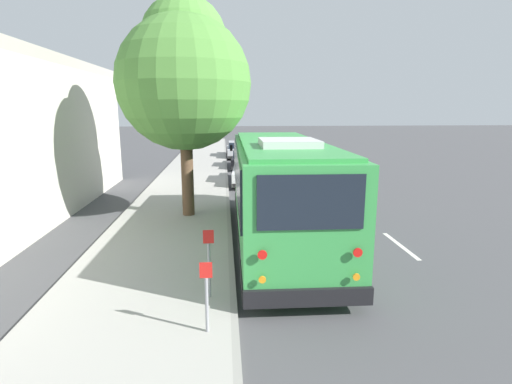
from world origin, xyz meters
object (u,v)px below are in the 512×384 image
at_px(parked_sedan_white, 249,172).
at_px(parked_sedan_silver, 238,150).
at_px(shuttle_bus, 280,187).
at_px(sign_post_near, 207,296).
at_px(parked_sedan_black, 245,159).
at_px(sign_post_far, 209,263).
at_px(street_tree, 184,74).

xyz_separation_m(parked_sedan_white, parked_sedan_silver, (11.74, 0.18, -0.00)).
height_order(shuttle_bus, sign_post_near, shuttle_bus).
distance_m(parked_sedan_white, parked_sedan_black, 5.84).
bearing_deg(parked_sedan_silver, parked_sedan_black, -177.66).
height_order(parked_sedan_black, sign_post_far, sign_post_far).
relative_size(sign_post_near, sign_post_far, 0.89).
distance_m(parked_sedan_silver, sign_post_far, 25.44).
distance_m(parked_sedan_black, sign_post_far, 19.57).
height_order(parked_sedan_white, parked_sedan_black, parked_sedan_white).
relative_size(parked_sedan_white, parked_sedan_silver, 0.99).
relative_size(parked_sedan_white, sign_post_near, 3.58).
height_order(parked_sedan_white, sign_post_far, sign_post_far).
relative_size(shuttle_bus, sign_post_near, 7.12).
bearing_deg(sign_post_near, parked_sedan_silver, -3.23).
bearing_deg(parked_sedan_silver, sign_post_near, 176.54).
height_order(shuttle_bus, sign_post_far, shuttle_bus).
bearing_deg(sign_post_far, street_tree, 8.26).
xyz_separation_m(shuttle_bus, parked_sedan_silver, (21.70, 0.48, -1.12)).
xyz_separation_m(parked_sedan_white, parked_sedan_black, (5.84, -0.08, -0.03)).
xyz_separation_m(shuttle_bus, sign_post_far, (-3.70, 1.99, -0.84)).
distance_m(shuttle_bus, street_tree, 5.52).
bearing_deg(sign_post_far, parked_sedan_white, -7.05).
bearing_deg(parked_sedan_white, shuttle_bus, -174.50).
relative_size(parked_sedan_white, street_tree, 0.60).
bearing_deg(parked_sedan_black, sign_post_far, 179.48).
bearing_deg(shuttle_bus, street_tree, 44.50).
xyz_separation_m(parked_sedan_black, sign_post_far, (-19.49, 1.77, 0.31)).
xyz_separation_m(parked_sedan_black, parked_sedan_silver, (5.90, 0.27, 0.03)).
bearing_deg(parked_sedan_silver, parked_sedan_white, -179.35).
distance_m(parked_sedan_white, street_tree, 8.65).
xyz_separation_m(shuttle_bus, street_tree, (3.12, 2.98, 3.45)).
xyz_separation_m(parked_sedan_white, sign_post_far, (-13.65, 1.69, 0.28)).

